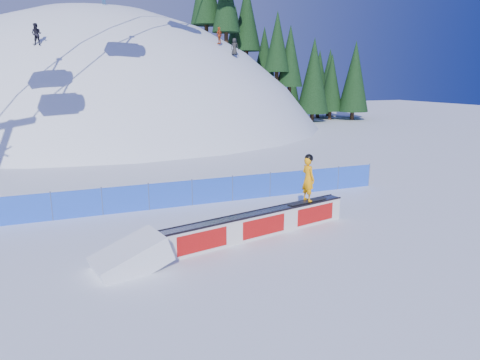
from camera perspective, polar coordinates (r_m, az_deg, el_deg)
name	(u,v)px	position (r m, az deg, el deg)	size (l,w,h in m)	color
ground	(199,241)	(15.76, -5.50, -8.14)	(160.00, 160.00, 0.00)	white
snow_hill	(115,259)	(61.08, -16.38, -10.07)	(64.00, 64.00, 64.00)	white
treeline	(285,50)	(61.29, 6.06, 16.86)	(26.72, 11.22, 21.21)	#301E13
safety_fence	(171,195)	(19.73, -9.20, -1.96)	(22.05, 0.05, 1.30)	blue
rail_box	(260,224)	(16.05, 2.67, -5.88)	(7.92, 2.29, 0.96)	silver
snow_ramp	(132,268)	(14.03, -14.26, -11.34)	(2.20, 1.47, 0.82)	white
snowboarder	(308,178)	(17.13, 9.07, 0.20)	(1.88, 0.73, 1.93)	black
distant_skiers	(143,23)	(44.72, -12.79, 19.68)	(18.87, 10.99, 6.84)	black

